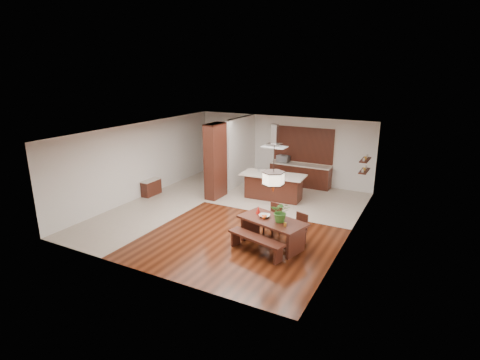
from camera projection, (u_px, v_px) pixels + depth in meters
The scene contains 25 objects.
room_shell at pixel (232, 156), 12.49m from camera, with size 9.00×9.04×2.92m.
tile_hallway at pixel (170, 201), 14.32m from camera, with size 2.50×9.00×0.01m, color #BDAE9D.
tile_kitchen at pixel (291, 198), 14.63m from camera, with size 5.50×4.00×0.01m, color #BDAE9D.
soffit_band at pixel (232, 131), 12.26m from camera, with size 8.00×9.00×0.02m, color #422210.
partition_pier at pixel (216, 161), 14.31m from camera, with size 0.45×1.00×2.90m, color black.
partition_stub at pixel (241, 151), 16.09m from camera, with size 0.18×2.40×2.90m, color silver.
hallway_console at pixel (151, 187), 14.87m from camera, with size 0.37×0.88×0.63m, color black.
hallway_doorway at pixel (228, 152), 17.72m from camera, with size 1.10×0.20×2.10m, color black.
rear_counter at pixel (300, 175), 16.05m from camera, with size 2.60×0.62×0.95m.
kitchen_window at pixel (304, 145), 15.91m from camera, with size 2.60×0.08×1.50m, color #AB6233.
shelf_lower at pixel (364, 171), 13.14m from camera, with size 0.26×0.90×0.04m, color black.
shelf_upper at pixel (365, 160), 13.03m from camera, with size 0.26×0.90×0.04m, color black.
dining_table at pixel (272, 226), 10.53m from camera, with size 2.08×1.43×0.79m.
dining_bench at pixel (256, 245), 10.15m from camera, with size 1.74×0.38×0.49m, color black, non-canonical shape.
dining_chair_left at pixel (272, 220), 11.27m from camera, with size 0.42×0.42×0.96m, color black, non-canonical shape.
dining_chair_right at pixel (298, 229), 10.65m from camera, with size 0.40×0.40×0.90m, color black, non-canonical shape.
pendant_lantern at pixel (274, 169), 10.06m from camera, with size 0.64×0.64×1.31m, color beige, non-canonical shape.
foliage_plant at pixel (281, 212), 10.23m from camera, with size 0.53×0.46×0.59m, color #356C24.
fruit_bowl at pixel (264, 216), 10.63m from camera, with size 0.31×0.31×0.08m, color beige.
napkin_cone at pixel (258, 210), 10.88m from camera, with size 0.15×0.15×0.23m, color #AC110C.
gold_ornament at pixel (285, 224), 10.01m from camera, with size 0.07×0.07×0.11m, color gold.
kitchen_island at pixel (273, 186), 14.39m from camera, with size 2.48×1.20×1.00m.
range_hood at pixel (275, 136), 13.84m from camera, with size 0.90×0.55×0.87m, color silver, non-canonical shape.
island_cup at pixel (283, 175), 13.93m from camera, with size 0.13×0.13×0.10m, color silver.
microwave at pixel (283, 159), 16.25m from camera, with size 0.53×0.36×0.29m, color silver.
Camera 1 is at (5.96, -10.66, 4.83)m, focal length 28.00 mm.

